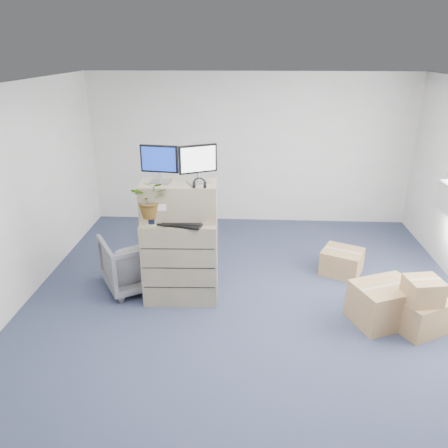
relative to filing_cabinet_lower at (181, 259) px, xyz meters
The scene contains 16 objects.
ground 1.22m from the filing_cabinet_lower, 32.11° to the right, with size 7.00×7.00×0.00m, color #29314B.
wall_back 3.19m from the filing_cabinet_lower, 72.76° to the left, with size 6.00×0.02×2.80m, color beige.
filing_cabinet_lower is the anchor object (origin of this frame).
filing_cabinet_upper 0.81m from the filing_cabinet_lower, 92.31° to the left, with size 0.97×0.48×0.48m, color gray.
monitor_left 1.33m from the filing_cabinet_lower, 165.44° to the left, with size 0.48×0.21×0.47m.
monitor_right 1.34m from the filing_cabinet_lower, 12.33° to the left, with size 0.46×0.28×0.48m.
headphones 1.13m from the filing_cabinet_lower, 22.79° to the right, with size 0.16×0.16×0.02m, color black.
keyboard 0.60m from the filing_cabinet_lower, 74.21° to the right, with size 0.55×0.23×0.03m, color black.
mouse 0.67m from the filing_cabinet_lower, 15.50° to the right, with size 0.11×0.07×0.04m, color silver.
water_bottle 0.72m from the filing_cabinet_lower, 49.53° to the left, with size 0.08×0.08×0.30m, color gray.
phone_dock 0.61m from the filing_cabinet_lower, 87.22° to the left, with size 0.06×0.05×0.13m.
external_drive 0.70m from the filing_cabinet_lower, 16.71° to the left, with size 0.24×0.18×0.07m, color black.
tissue_box 0.77m from the filing_cabinet_lower, 17.17° to the left, with size 0.23×0.11×0.09m, color #4693F0.
potted_plant 0.90m from the filing_cabinet_lower, 158.52° to the right, with size 0.47×0.52×0.47m.
office_chair 0.76m from the filing_cabinet_lower, 160.89° to the left, with size 0.81×0.76×0.84m, color slate.
cardboard_boxes 2.68m from the filing_cabinet_lower, ahead, with size 1.40×2.09×0.72m.
Camera 1 is at (-0.05, -4.60, 3.20)m, focal length 35.00 mm.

